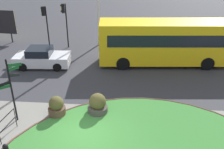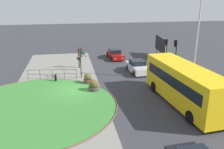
{
  "view_description": "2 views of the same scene",
  "coord_description": "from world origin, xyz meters",
  "px_view_note": "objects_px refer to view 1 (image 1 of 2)",
  "views": [
    {
      "loc": [
        2.17,
        -9.72,
        8.11
      ],
      "look_at": [
        1.08,
        3.59,
        1.55
      ],
      "focal_mm": 40.84,
      "sensor_mm": 36.0,
      "label": 1
    },
    {
      "loc": [
        21.7,
        -0.23,
        8.85
      ],
      "look_at": [
        0.58,
        3.64,
        1.66
      ],
      "focal_mm": 37.62,
      "sensor_mm": 36.0,
      "label": 2
    }
  ],
  "objects_px": {
    "signpost_directional": "(11,86)",
    "bus_yellow": "(164,42)",
    "planter_near_signpost": "(57,107)",
    "planter_kerbside": "(98,105)",
    "traffic_light_far": "(64,16)",
    "car_trailing": "(42,58)",
    "traffic_light_near": "(45,18)"
  },
  "relations": [
    {
      "from": "signpost_directional",
      "to": "bus_yellow",
      "type": "bearing_deg",
      "value": 44.6
    },
    {
      "from": "planter_near_signpost",
      "to": "planter_kerbside",
      "type": "relative_size",
      "value": 0.97
    },
    {
      "from": "traffic_light_far",
      "to": "signpost_directional",
      "type": "bearing_deg",
      "value": 73.91
    },
    {
      "from": "bus_yellow",
      "to": "car_trailing",
      "type": "distance_m",
      "value": 9.37
    },
    {
      "from": "traffic_light_near",
      "to": "traffic_light_far",
      "type": "distance_m",
      "value": 1.68
    },
    {
      "from": "signpost_directional",
      "to": "traffic_light_near",
      "type": "distance_m",
      "value": 10.88
    },
    {
      "from": "planter_kerbside",
      "to": "traffic_light_far",
      "type": "bearing_deg",
      "value": 112.46
    },
    {
      "from": "signpost_directional",
      "to": "planter_near_signpost",
      "type": "xyz_separation_m",
      "value": [
        1.97,
        0.58,
        -1.52
      ]
    },
    {
      "from": "planter_kerbside",
      "to": "traffic_light_near",
      "type": "bearing_deg",
      "value": 120.9
    },
    {
      "from": "bus_yellow",
      "to": "planter_near_signpost",
      "type": "bearing_deg",
      "value": 45.67
    },
    {
      "from": "signpost_directional",
      "to": "car_trailing",
      "type": "height_order",
      "value": "signpost_directional"
    },
    {
      "from": "car_trailing",
      "to": "bus_yellow",
      "type": "bearing_deg",
      "value": 4.28
    },
    {
      "from": "signpost_directional",
      "to": "traffic_light_near",
      "type": "height_order",
      "value": "traffic_light_near"
    },
    {
      "from": "signpost_directional",
      "to": "planter_kerbside",
      "type": "xyz_separation_m",
      "value": [
        4.13,
        0.98,
        -1.52
      ]
    },
    {
      "from": "bus_yellow",
      "to": "traffic_light_near",
      "type": "bearing_deg",
      "value": -18.82
    },
    {
      "from": "traffic_light_near",
      "to": "bus_yellow",
      "type": "bearing_deg",
      "value": 170.14
    },
    {
      "from": "planter_near_signpost",
      "to": "car_trailing",
      "type": "bearing_deg",
      "value": 114.67
    },
    {
      "from": "planter_kerbside",
      "to": "planter_near_signpost",
      "type": "bearing_deg",
      "value": -169.58
    },
    {
      "from": "signpost_directional",
      "to": "planter_near_signpost",
      "type": "distance_m",
      "value": 2.56
    },
    {
      "from": "traffic_light_near",
      "to": "car_trailing",
      "type": "bearing_deg",
      "value": 105.85
    },
    {
      "from": "traffic_light_far",
      "to": "planter_kerbside",
      "type": "height_order",
      "value": "traffic_light_far"
    },
    {
      "from": "planter_near_signpost",
      "to": "traffic_light_near",
      "type": "bearing_deg",
      "value": 109.89
    },
    {
      "from": "traffic_light_near",
      "to": "traffic_light_far",
      "type": "relative_size",
      "value": 0.96
    },
    {
      "from": "bus_yellow",
      "to": "planter_near_signpost",
      "type": "height_order",
      "value": "bus_yellow"
    },
    {
      "from": "bus_yellow",
      "to": "traffic_light_far",
      "type": "bearing_deg",
      "value": -24.41
    },
    {
      "from": "traffic_light_far",
      "to": "planter_kerbside",
      "type": "distance_m",
      "value": 11.32
    },
    {
      "from": "traffic_light_far",
      "to": "planter_kerbside",
      "type": "bearing_deg",
      "value": 95.87
    },
    {
      "from": "bus_yellow",
      "to": "car_trailing",
      "type": "xyz_separation_m",
      "value": [
        -9.22,
        -1.3,
        -1.11
      ]
    },
    {
      "from": "planter_kerbside",
      "to": "car_trailing",
      "type": "bearing_deg",
      "value": 130.59
    },
    {
      "from": "traffic_light_far",
      "to": "planter_kerbside",
      "type": "relative_size",
      "value": 3.29
    },
    {
      "from": "traffic_light_near",
      "to": "planter_near_signpost",
      "type": "bearing_deg",
      "value": 114.3
    },
    {
      "from": "signpost_directional",
      "to": "traffic_light_near",
      "type": "xyz_separation_m",
      "value": [
        -1.7,
        10.72,
        0.73
      ]
    }
  ]
}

